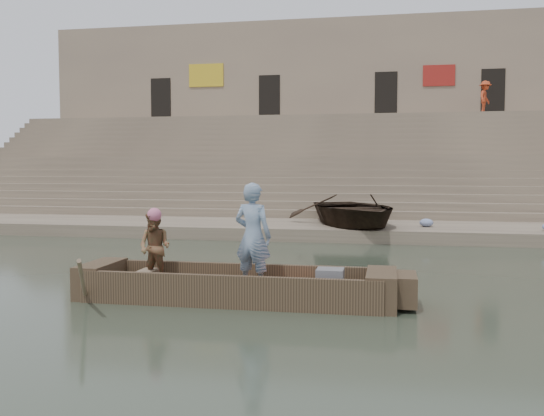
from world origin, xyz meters
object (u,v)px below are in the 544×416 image
(standing_man, at_px, (253,236))
(pedestrian, at_px, (485,97))
(rowing_man, at_px, (155,247))
(television, at_px, (329,280))
(main_rowboat, at_px, (235,294))
(beached_rowboat, at_px, (353,210))

(standing_man, height_order, pedestrian, pedestrian)
(standing_man, xyz_separation_m, pedestrian, (7.44, 24.30, 4.93))
(rowing_man, relative_size, television, 2.87)
(main_rowboat, relative_size, television, 10.87)
(television, xyz_separation_m, pedestrian, (6.10, 24.26, 5.66))
(rowing_man, distance_m, beached_rowboat, 10.16)
(beached_rowboat, distance_m, pedestrian, 16.51)
(main_rowboat, xyz_separation_m, pedestrian, (7.77, 24.26, 5.97))
(main_rowboat, bearing_deg, beached_rowboat, 81.32)
(pedestrian, bearing_deg, main_rowboat, -173.79)
(standing_man, relative_size, television, 4.06)
(rowing_man, bearing_deg, television, 8.09)
(standing_man, bearing_deg, main_rowboat, 9.39)
(beached_rowboat, bearing_deg, television, -110.75)
(television, relative_size, beached_rowboat, 0.09)
(standing_man, xyz_separation_m, television, (1.34, 0.03, -0.73))
(standing_man, bearing_deg, television, -164.14)
(standing_man, xyz_separation_m, rowing_man, (-1.90, 0.23, -0.27))
(main_rowboat, bearing_deg, rowing_man, 172.89)
(television, bearing_deg, main_rowboat, 180.00)
(main_rowboat, relative_size, rowing_man, 3.79)
(television, bearing_deg, beached_rowboat, 90.94)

